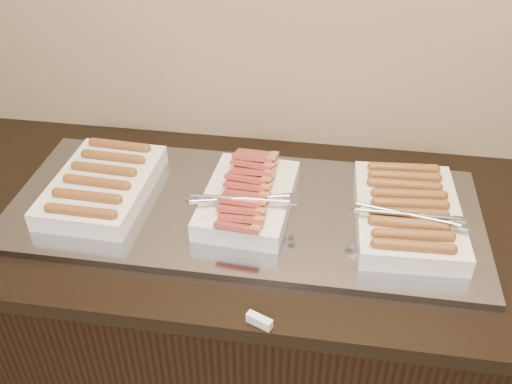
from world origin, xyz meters
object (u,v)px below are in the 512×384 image
Objects in this scene: warming_tray at (244,210)px; dish_right at (407,212)px; counter at (252,328)px; dish_center at (248,197)px; dish_left at (102,184)px.

dish_right is at bearing -0.52° from warming_tray.
counter is at bearing 176.98° from dish_right.
dish_center reaches higher than dish_right.
dish_right reaches higher than warming_tray.
warming_tray is 0.41m from dish_right.
dish_center is at bearing 0.87° from dish_left.
counter is 0.50m from dish_center.
dish_right reaches higher than dish_left.
counter is 5.93× the size of dish_center.
dish_left is 0.96× the size of dish_right.
dish_left is at bearing -180.00° from counter.
dish_left is (-0.37, -0.00, 0.04)m from warming_tray.
dish_center is (-0.01, -0.00, 0.50)m from counter.
dish_left is (-0.39, -0.00, 0.50)m from counter.
dish_center is 0.40m from dish_right.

